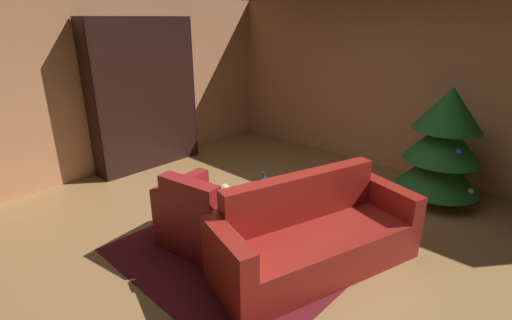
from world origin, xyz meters
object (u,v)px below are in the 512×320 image
at_px(coffee_table, 253,203).
at_px(decorated_tree, 443,145).
at_px(armchair_red, 209,220).
at_px(book_stack_on_table, 251,194).
at_px(bottle_on_table, 263,184).
at_px(bookshelf_unit, 150,95).
at_px(couch_red, 314,239).

relative_size(coffee_table, decorated_tree, 0.50).
distance_m(armchair_red, book_stack_on_table, 0.51).
xyz_separation_m(book_stack_on_table, decorated_tree, (1.10, 2.31, 0.23)).
bearing_deg(book_stack_on_table, coffee_table, 43.15).
bearing_deg(bottle_on_table, coffee_table, -78.33).
bearing_deg(book_stack_on_table, bottle_on_table, 96.38).
height_order(book_stack_on_table, decorated_tree, decorated_tree).
bearing_deg(bookshelf_unit, couch_red, -8.35).
bearing_deg(coffee_table, decorated_tree, 64.72).
bearing_deg(bookshelf_unit, coffee_table, -11.63).
bearing_deg(decorated_tree, book_stack_on_table, -115.47).
xyz_separation_m(armchair_red, bottle_on_table, (0.20, 0.61, 0.26)).
distance_m(coffee_table, decorated_tree, 2.56).
height_order(bookshelf_unit, coffee_table, bookshelf_unit).
height_order(bottle_on_table, decorated_tree, decorated_tree).
xyz_separation_m(couch_red, bottle_on_table, (-0.79, 0.15, 0.27)).
bearing_deg(couch_red, bottle_on_table, 169.30).
height_order(bookshelf_unit, book_stack_on_table, bookshelf_unit).
relative_size(bookshelf_unit, bottle_on_table, 9.73).
bearing_deg(armchair_red, bookshelf_unit, 158.80).
bearing_deg(coffee_table, book_stack_on_table, -136.85).
relative_size(book_stack_on_table, decorated_tree, 0.15).
height_order(bookshelf_unit, bottle_on_table, bookshelf_unit).
xyz_separation_m(bookshelf_unit, bottle_on_table, (2.71, -0.36, -0.56)).
relative_size(armchair_red, couch_red, 0.49).
xyz_separation_m(bookshelf_unit, coffee_table, (2.75, -0.57, -0.70)).
bearing_deg(decorated_tree, armchair_red, -116.19).
bearing_deg(book_stack_on_table, decorated_tree, 64.53).
bearing_deg(couch_red, armchair_red, -155.18).
relative_size(couch_red, book_stack_on_table, 9.70).
relative_size(book_stack_on_table, bottle_on_table, 0.94).
height_order(armchair_red, couch_red, couch_red).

